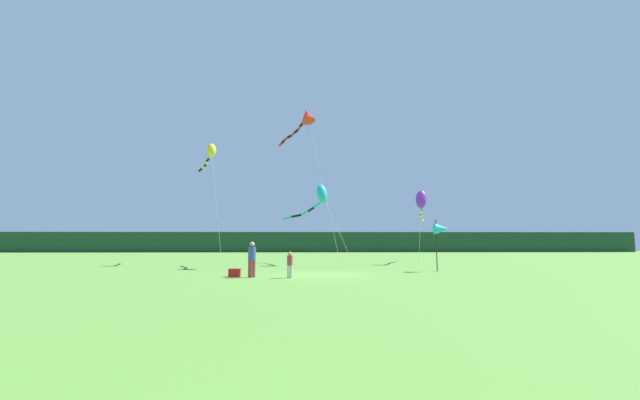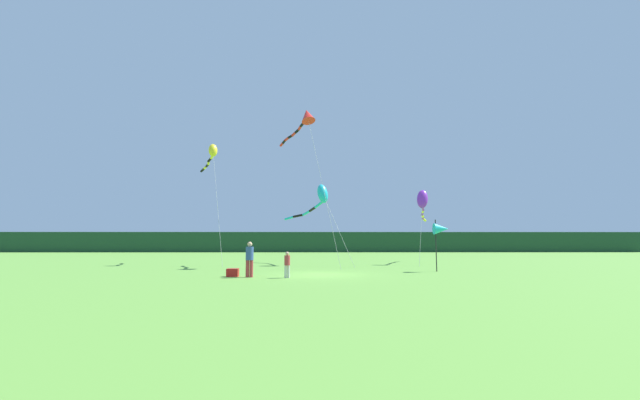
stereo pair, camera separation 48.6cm
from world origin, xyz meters
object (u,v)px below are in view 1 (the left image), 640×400
cooler_box (235,273)px  kite_purple (421,203)px  banner_flag_pole (442,229)px  kite_red (305,118)px  person_child (290,263)px  kite_yellow (210,153)px  kite_cyan (318,197)px  person_adult (252,257)px

cooler_box → kite_purple: bearing=41.5°
banner_flag_pole → kite_red: (-8.46, 4.96, 8.51)m
person_child → kite_yellow: (-7.21, 12.27, 8.30)m
kite_red → kite_cyan: kite_red is taller
person_child → kite_cyan: bearing=81.5°
person_child → banner_flag_pole: banner_flag_pole is taller
kite_cyan → kite_yellow: (-8.90, 1.01, 3.73)m
person_child → kite_cyan: (1.69, 11.25, 4.57)m
kite_red → kite_cyan: size_ratio=1.58×
banner_flag_pole → cooler_box: bearing=-164.1°
person_child → kite_yellow: 16.47m
person_adult → banner_flag_pole: 11.77m
person_adult → kite_red: kite_red is taller
kite_red → kite_yellow: size_ratio=1.21×
cooler_box → kite_cyan: bearing=66.7°
kite_cyan → kite_purple: 8.56m
cooler_box → kite_cyan: (4.55, 10.56, 5.09)m
kite_yellow → kite_purple: size_ratio=1.22×
person_adult → kite_cyan: size_ratio=0.24×
banner_flag_pole → kite_cyan: bearing=136.0°
kite_red → cooler_box: bearing=-112.7°
kite_yellow → kite_red: bearing=-22.3°
kite_cyan → kite_purple: size_ratio=0.93×
cooler_box → banner_flag_pole: size_ratio=0.19×
kite_cyan → cooler_box: bearing=-113.3°
person_adult → kite_yellow: 15.30m
cooler_box → banner_flag_pole: 12.66m
cooler_box → person_child: bearing=-13.5°
person_child → person_adult: bearing=169.9°
person_child → cooler_box: 2.99m
banner_flag_pole → kite_cyan: 10.66m
kite_yellow → kite_purple: kite_yellow is taller
banner_flag_pole → kite_purple: size_ratio=0.39×
kite_red → person_adult: bearing=-106.6°
kite_cyan → kite_yellow: bearing=173.5°
person_child → kite_purple: size_ratio=0.16×
person_child → kite_red: bearing=86.0°
banner_flag_pole → kite_yellow: size_ratio=0.32×
kite_red → kite_cyan: (1.05, 2.20, -5.77)m
person_adult → cooler_box: size_ratio=3.01×
person_adult → kite_purple: (12.14, 11.87, 3.98)m
kite_cyan → banner_flag_pole: bearing=-44.0°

